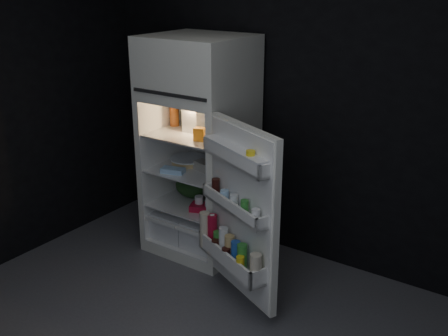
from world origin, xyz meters
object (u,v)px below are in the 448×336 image
Objects in this scene: milk_jug at (194,117)px; egg_carton at (208,167)px; yogurt_tray at (205,208)px; fridge_door at (239,216)px; refrigerator at (201,139)px.

milk_jug is 0.42m from egg_carton.
fridge_door is at bearing -54.68° from yogurt_tray.
egg_carton is at bearing -14.26° from milk_jug.
yogurt_tray is at bearing 146.44° from fridge_door.
fridge_door is 0.76m from egg_carton.
milk_jug is at bearing 125.45° from yogurt_tray.
refrigerator is 7.42× the size of milk_jug.
refrigerator is at bearing 112.97° from yogurt_tray.
yogurt_tray is (-0.56, 0.37, -0.23)m from fridge_door.
milk_jug is at bearing -130.54° from refrigerator.
milk_jug reaches higher than egg_carton.
milk_jug is 0.73m from yogurt_tray.
refrigerator is 6.83× the size of egg_carton.
egg_carton is at bearing -30.16° from refrigerator.
yogurt_tray is (0.03, -0.09, -0.31)m from egg_carton.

